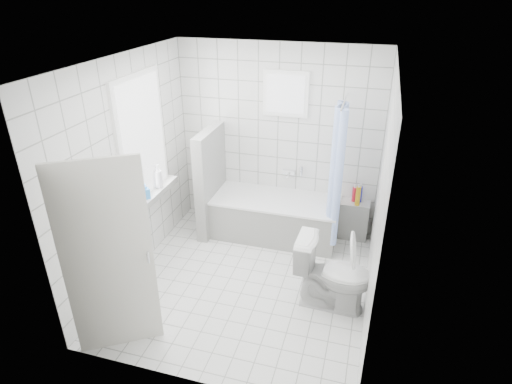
% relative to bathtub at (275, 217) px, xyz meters
% --- Properties ---
extents(ground, '(3.00, 3.00, 0.00)m').
position_rel_bathtub_xyz_m(ground, '(-0.08, -1.12, -0.29)').
color(ground, white).
rests_on(ground, ground).
extents(ceiling, '(3.00, 3.00, 0.00)m').
position_rel_bathtub_xyz_m(ceiling, '(-0.08, -1.12, 2.31)').
color(ceiling, white).
rests_on(ceiling, ground).
extents(wall_back, '(2.80, 0.02, 2.60)m').
position_rel_bathtub_xyz_m(wall_back, '(-0.08, 0.38, 1.01)').
color(wall_back, white).
rests_on(wall_back, ground).
extents(wall_front, '(2.80, 0.02, 2.60)m').
position_rel_bathtub_xyz_m(wall_front, '(-0.08, -2.62, 1.01)').
color(wall_front, white).
rests_on(wall_front, ground).
extents(wall_left, '(0.02, 3.00, 2.60)m').
position_rel_bathtub_xyz_m(wall_left, '(-1.48, -1.12, 1.01)').
color(wall_left, white).
rests_on(wall_left, ground).
extents(wall_right, '(0.02, 3.00, 2.60)m').
position_rel_bathtub_xyz_m(wall_right, '(1.32, -1.12, 1.01)').
color(wall_right, white).
rests_on(wall_right, ground).
extents(window_left, '(0.01, 0.90, 1.40)m').
position_rel_bathtub_xyz_m(window_left, '(-1.44, -0.82, 1.31)').
color(window_left, white).
rests_on(window_left, wall_left).
extents(window_back, '(0.50, 0.01, 0.50)m').
position_rel_bathtub_xyz_m(window_back, '(0.02, 0.33, 1.66)').
color(window_back, white).
rests_on(window_back, wall_back).
extents(window_sill, '(0.18, 1.02, 0.08)m').
position_rel_bathtub_xyz_m(window_sill, '(-1.39, -0.82, 0.57)').
color(window_sill, white).
rests_on(window_sill, wall_left).
extents(door, '(0.69, 0.47, 2.00)m').
position_rel_bathtub_xyz_m(door, '(-0.99, -2.39, 0.71)').
color(door, silver).
rests_on(door, ground).
extents(bathtub, '(1.73, 0.77, 0.58)m').
position_rel_bathtub_xyz_m(bathtub, '(0.00, 0.00, 0.00)').
color(bathtub, white).
rests_on(bathtub, ground).
extents(partition_wall, '(0.15, 0.85, 1.50)m').
position_rel_bathtub_xyz_m(partition_wall, '(-0.93, -0.05, 0.46)').
color(partition_wall, white).
rests_on(partition_wall, ground).
extents(tiled_ledge, '(0.40, 0.24, 0.55)m').
position_rel_bathtub_xyz_m(tiled_ledge, '(1.06, 0.25, -0.02)').
color(tiled_ledge, white).
rests_on(tiled_ledge, ground).
extents(toilet, '(0.84, 0.50, 0.84)m').
position_rel_bathtub_xyz_m(toilet, '(0.95, -1.25, 0.13)').
color(toilet, white).
rests_on(toilet, ground).
extents(curtain_rod, '(0.02, 0.80, 0.02)m').
position_rel_bathtub_xyz_m(curtain_rod, '(0.81, -0.02, 1.71)').
color(curtain_rod, silver).
rests_on(curtain_rod, wall_back).
extents(shower_curtain, '(0.14, 0.48, 1.78)m').
position_rel_bathtub_xyz_m(shower_curtain, '(0.81, -0.16, 0.81)').
color(shower_curtain, '#5685FF').
rests_on(shower_curtain, curtain_rod).
extents(tub_faucet, '(0.18, 0.06, 0.06)m').
position_rel_bathtub_xyz_m(tub_faucet, '(0.10, 0.33, 0.56)').
color(tub_faucet, silver).
rests_on(tub_faucet, wall_back).
extents(sill_bottles, '(0.17, 0.62, 0.31)m').
position_rel_bathtub_xyz_m(sill_bottles, '(-1.38, -0.93, 0.75)').
color(sill_bottles, white).
rests_on(sill_bottles, window_sill).
extents(ledge_bottles, '(0.13, 0.17, 0.27)m').
position_rel_bathtub_xyz_m(ledge_bottles, '(1.08, 0.25, 0.38)').
color(ledge_bottles, red).
rests_on(ledge_bottles, tiled_ledge).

